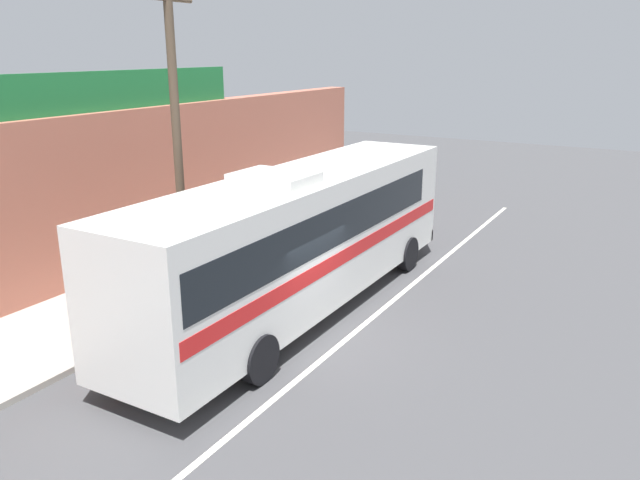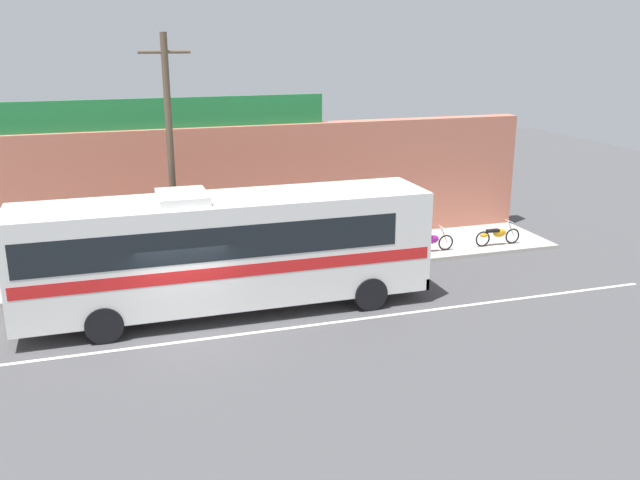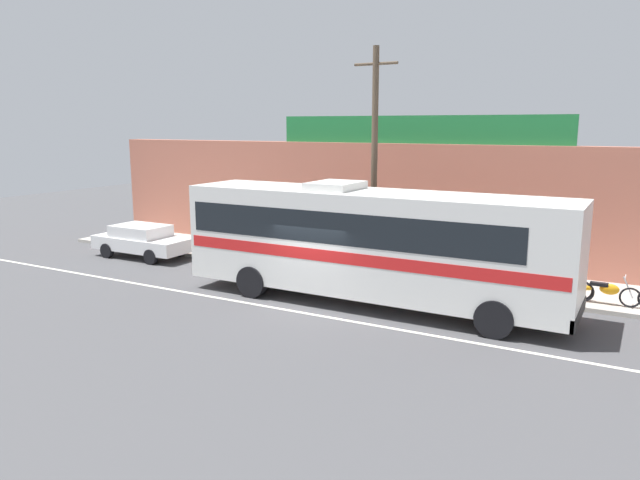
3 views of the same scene
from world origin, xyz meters
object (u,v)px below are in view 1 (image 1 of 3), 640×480
object	(u,v)px
pedestrian_far_left	(139,271)
motorcycle_black	(302,225)
utility_pole	(177,141)
motorcycle_orange	(376,193)
motorcycle_green	(325,217)
intercity_bus	(301,233)
motorcycle_purple	(345,207)

from	to	relation	value
pedestrian_far_left	motorcycle_black	bearing A→B (deg)	-1.81
utility_pole	motorcycle_orange	bearing A→B (deg)	1.18
pedestrian_far_left	motorcycle_green	bearing A→B (deg)	-2.55
motorcycle_orange	motorcycle_black	size ratio (longest dim) A/B	1.04
intercity_bus	motorcycle_black	world-z (taller)	intercity_bus
intercity_bus	motorcycle_black	bearing A→B (deg)	31.32
motorcycle_purple	pedestrian_far_left	world-z (taller)	pedestrian_far_left
utility_pole	motorcycle_green	distance (m)	8.55
motorcycle_orange	motorcycle_black	xyz separation A→B (m)	(-6.02, 0.06, 0.00)
intercity_bus	motorcycle_green	world-z (taller)	intercity_bus
utility_pole	pedestrian_far_left	world-z (taller)	utility_pole
motorcycle_orange	motorcycle_green	world-z (taller)	same
utility_pole	motorcycle_black	world-z (taller)	utility_pole
motorcycle_orange	motorcycle_green	size ratio (longest dim) A/B	1.02
intercity_bus	motorcycle_purple	bearing A→B (deg)	20.61
intercity_bus	motorcycle_purple	world-z (taller)	intercity_bus
pedestrian_far_left	utility_pole	bearing A→B (deg)	-26.57
motorcycle_purple	motorcycle_black	distance (m)	3.11
motorcycle_green	motorcycle_purple	bearing A→B (deg)	3.24
motorcycle_orange	utility_pole	bearing A→B (deg)	-178.82
motorcycle_orange	pedestrian_far_left	size ratio (longest dim) A/B	1.15
motorcycle_green	motorcycle_orange	bearing A→B (deg)	1.19
motorcycle_purple	pedestrian_far_left	bearing A→B (deg)	178.42
motorcycle_black	pedestrian_far_left	distance (m)	7.50
utility_pole	motorcycle_purple	size ratio (longest dim) A/B	4.18
motorcycle_purple	motorcycle_black	size ratio (longest dim) A/B	1.03
utility_pole	pedestrian_far_left	distance (m)	3.40
motorcycle_orange	motorcycle_purple	distance (m)	2.91
utility_pole	motorcycle_green	xyz separation A→B (m)	(7.70, 0.16, -3.73)
motorcycle_orange	intercity_bus	bearing A→B (deg)	-164.43
intercity_bus	motorcycle_green	distance (m)	7.41
motorcycle_orange	pedestrian_far_left	xyz separation A→B (m)	(-13.50, 0.29, 0.56)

